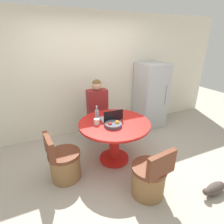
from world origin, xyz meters
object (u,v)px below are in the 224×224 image
(dining_table, at_px, (114,133))
(person_seated, at_px, (97,108))
(chair_left_side, at_px, (64,163))
(refrigerator, at_px, (150,95))
(laptop, at_px, (111,118))
(chair_near_camera, at_px, (149,178))
(cat, at_px, (215,189))
(bottle, at_px, (97,115))
(fruit_bowl, at_px, (113,125))

(dining_table, relative_size, person_seated, 0.91)
(chair_left_side, bearing_deg, refrigerator, -71.81)
(refrigerator, bearing_deg, laptop, -148.85)
(chair_near_camera, distance_m, cat, 0.96)
(bottle, relative_size, cat, 0.56)
(refrigerator, xyz_separation_m, laptop, (-1.42, -0.86, 0.02))
(chair_left_side, distance_m, person_seated, 1.36)
(dining_table, bearing_deg, cat, -52.65)
(chair_near_camera, bearing_deg, bottle, -78.54)
(chair_near_camera, relative_size, fruit_bowl, 2.83)
(laptop, height_order, cat, laptop)
(cat, bearing_deg, person_seated, -67.18)
(dining_table, height_order, chair_near_camera, chair_near_camera)
(bottle, bearing_deg, dining_table, -33.83)
(chair_left_side, xyz_separation_m, cat, (1.89, -1.18, -0.18))
(refrigerator, bearing_deg, cat, -100.83)
(laptop, bearing_deg, chair_near_camera, 97.30)
(fruit_bowl, distance_m, cat, 1.72)
(refrigerator, xyz_separation_m, fruit_bowl, (-1.49, -1.10, 0.01))
(laptop, xyz_separation_m, cat, (0.99, -1.40, -0.71))
(chair_near_camera, height_order, cat, chair_near_camera)
(refrigerator, relative_size, cat, 3.20)
(laptop, xyz_separation_m, bottle, (-0.24, 0.06, 0.07))
(bottle, height_order, cat, bottle)
(person_seated, bearing_deg, fruit_bowl, 87.00)
(cat, bearing_deg, fruit_bowl, -50.16)
(chair_near_camera, bearing_deg, fruit_bowl, -83.20)
(refrigerator, distance_m, bottle, 1.85)
(laptop, bearing_deg, bottle, -14.06)
(chair_near_camera, height_order, laptop, laptop)
(fruit_bowl, height_order, bottle, bottle)
(person_seated, bearing_deg, dining_table, 91.88)
(dining_table, distance_m, cat, 1.69)
(fruit_bowl, bearing_deg, cat, -47.46)
(fruit_bowl, xyz_separation_m, bottle, (-0.17, 0.30, 0.07))
(chair_near_camera, height_order, person_seated, person_seated)
(dining_table, height_order, cat, dining_table)
(person_seated, xyz_separation_m, bottle, (-0.22, -0.66, 0.13))
(chair_near_camera, relative_size, bottle, 2.90)
(laptop, height_order, bottle, bottle)
(refrigerator, xyz_separation_m, dining_table, (-1.42, -0.97, -0.23))
(dining_table, xyz_separation_m, cat, (0.98, -1.29, -0.46))
(chair_near_camera, relative_size, laptop, 2.27)
(laptop, bearing_deg, refrigerator, -148.85)
(chair_left_side, xyz_separation_m, bottle, (0.66, 0.27, 0.59))
(chair_near_camera, distance_m, fruit_bowl, 0.95)
(person_seated, bearing_deg, cat, 115.51)
(bottle, bearing_deg, cat, -49.75)
(person_seated, relative_size, bottle, 4.90)
(bottle, bearing_deg, refrigerator, 25.71)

